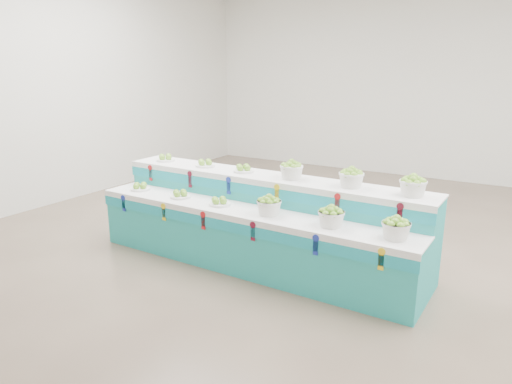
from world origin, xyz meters
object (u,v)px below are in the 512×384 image
display_stand (256,221)px  basket_lower_left (269,205)px  basket_upper_right (413,186)px  plate_upper_mid (205,163)px

display_stand → basket_lower_left: (0.32, -0.26, 0.31)m
basket_lower_left → basket_upper_right: (1.39, 0.47, 0.30)m
basket_lower_left → plate_upper_mid: (-1.26, 0.53, 0.25)m
basket_lower_left → plate_upper_mid: 1.39m
basket_upper_right → basket_lower_left: bearing=-161.5°
display_stand → basket_lower_left: bearing=-37.5°
basket_lower_left → basket_upper_right: size_ratio=1.00×
display_stand → basket_upper_right: basket_upper_right is taller
display_stand → basket_lower_left: size_ratio=15.06×
display_stand → plate_upper_mid: bearing=165.1°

